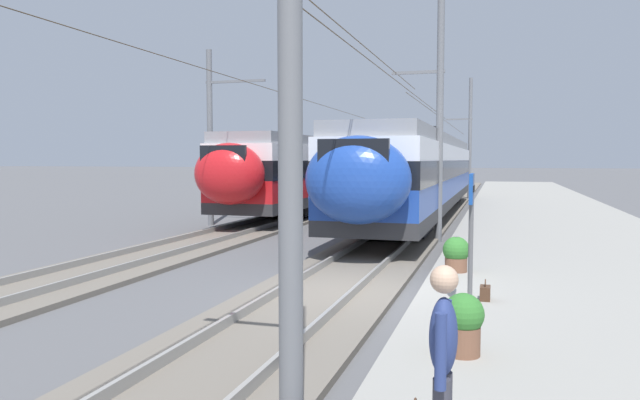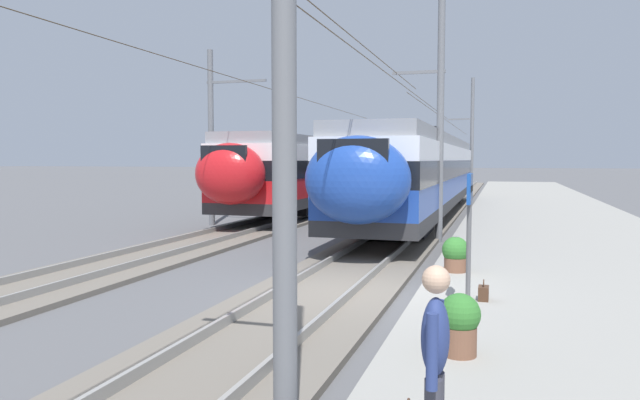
{
  "view_description": "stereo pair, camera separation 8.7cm",
  "coord_description": "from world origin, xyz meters",
  "px_view_note": "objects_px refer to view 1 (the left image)",
  "views": [
    {
      "loc": [
        -11.53,
        -2.62,
        2.78
      ],
      "look_at": [
        4.79,
        2.28,
        1.63
      ],
      "focal_mm": 33.42,
      "sensor_mm": 36.0,
      "label": 1
    },
    {
      "loc": [
        -11.51,
        -2.7,
        2.78
      ],
      "look_at": [
        4.79,
        2.28,
        1.63
      ],
      "focal_mm": 33.42,
      "sensor_mm": 36.0,
      "label": 2
    }
  ],
  "objects_px": {
    "potted_plant_by_shelter": "(456,253)",
    "handbag_near_sign": "(485,293)",
    "train_far_track": "(342,169)",
    "platform_sign": "(471,210)",
    "catenary_mast_west": "(281,12)",
    "catenary_mast_east": "(469,138)",
    "catenary_mast_mid": "(437,115)",
    "train_near_platform": "(422,172)",
    "potted_plant_platform_edge": "(463,321)",
    "passenger_walking": "(443,360)",
    "catenary_mast_far_side": "(214,133)"
  },
  "relations": [
    {
      "from": "catenary_mast_west",
      "to": "catenary_mast_east",
      "type": "bearing_deg",
      "value": -0.0
    },
    {
      "from": "train_near_platform",
      "to": "catenary_mast_mid",
      "type": "distance_m",
      "value": 7.73
    },
    {
      "from": "potted_plant_platform_edge",
      "to": "passenger_walking",
      "type": "bearing_deg",
      "value": -179.84
    },
    {
      "from": "catenary_mast_far_side",
      "to": "train_near_platform",
      "type": "bearing_deg",
      "value": -59.42
    },
    {
      "from": "catenary_mast_far_side",
      "to": "passenger_walking",
      "type": "bearing_deg",
      "value": -148.54
    },
    {
      "from": "potted_plant_platform_edge",
      "to": "potted_plant_by_shelter",
      "type": "distance_m",
      "value": 5.84
    },
    {
      "from": "platform_sign",
      "to": "potted_plant_by_shelter",
      "type": "xyz_separation_m",
      "value": [
        3.32,
        0.45,
        -1.24
      ]
    },
    {
      "from": "train_far_track",
      "to": "catenary_mast_mid",
      "type": "distance_m",
      "value": 17.25
    },
    {
      "from": "train_far_track",
      "to": "potted_plant_by_shelter",
      "type": "xyz_separation_m",
      "value": [
        -22.32,
        -8.48,
        -1.52
      ]
    },
    {
      "from": "catenary_mast_mid",
      "to": "catenary_mast_far_side",
      "type": "relative_size",
      "value": 1.0
    },
    {
      "from": "train_near_platform",
      "to": "catenary_mast_far_side",
      "type": "xyz_separation_m",
      "value": [
        -4.81,
        8.14,
        1.7
      ]
    },
    {
      "from": "catenary_mast_mid",
      "to": "handbag_near_sign",
      "type": "xyz_separation_m",
      "value": [
        -9.47,
        -1.82,
        -3.87
      ]
    },
    {
      "from": "train_far_track",
      "to": "catenary_mast_far_side",
      "type": "bearing_deg",
      "value": 170.42
    },
    {
      "from": "train_near_platform",
      "to": "catenary_mast_west",
      "type": "relative_size",
      "value": 0.7
    },
    {
      "from": "train_far_track",
      "to": "handbag_near_sign",
      "type": "bearing_deg",
      "value": -159.82
    },
    {
      "from": "train_far_track",
      "to": "potted_plant_platform_edge",
      "type": "height_order",
      "value": "train_far_track"
    },
    {
      "from": "handbag_near_sign",
      "to": "potted_plant_platform_edge",
      "type": "xyz_separation_m",
      "value": [
        -3.2,
        0.21,
        0.32
      ]
    },
    {
      "from": "train_far_track",
      "to": "catenary_mast_mid",
      "type": "bearing_deg",
      "value": -154.61
    },
    {
      "from": "catenary_mast_mid",
      "to": "platform_sign",
      "type": "xyz_separation_m",
      "value": [
        -10.16,
        -1.59,
        -2.33
      ]
    },
    {
      "from": "passenger_walking",
      "to": "platform_sign",
      "type": "bearing_deg",
      "value": 0.37
    },
    {
      "from": "train_far_track",
      "to": "handbag_near_sign",
      "type": "xyz_separation_m",
      "value": [
        -24.94,
        -9.17,
        -1.82
      ]
    },
    {
      "from": "train_near_platform",
      "to": "catenary_mast_mid",
      "type": "bearing_deg",
      "value": -169.23
    },
    {
      "from": "catenary_mast_east",
      "to": "handbag_near_sign",
      "type": "xyz_separation_m",
      "value": [
        -31.39,
        -1.82,
        -3.87
      ]
    },
    {
      "from": "train_near_platform",
      "to": "handbag_near_sign",
      "type": "xyz_separation_m",
      "value": [
        -16.79,
        -3.21,
        -1.81
      ]
    },
    {
      "from": "train_near_platform",
      "to": "catenary_mast_east",
      "type": "distance_m",
      "value": 14.81
    },
    {
      "from": "train_far_track",
      "to": "catenary_mast_east",
      "type": "distance_m",
      "value": 9.98
    },
    {
      "from": "catenary_mast_mid",
      "to": "potted_plant_by_shelter",
      "type": "bearing_deg",
      "value": -170.57
    },
    {
      "from": "catenary_mast_far_side",
      "to": "potted_plant_by_shelter",
      "type": "relative_size",
      "value": 49.91
    },
    {
      "from": "train_near_platform",
      "to": "potted_plant_platform_edge",
      "type": "bearing_deg",
      "value": -171.44
    },
    {
      "from": "train_near_platform",
      "to": "catenary_mast_west",
      "type": "height_order",
      "value": "catenary_mast_west"
    },
    {
      "from": "platform_sign",
      "to": "passenger_walking",
      "type": "xyz_separation_m",
      "value": [
        -5.57,
        -0.04,
        -0.72
      ]
    },
    {
      "from": "catenary_mast_east",
      "to": "passenger_walking",
      "type": "bearing_deg",
      "value": -177.53
    },
    {
      "from": "passenger_walking",
      "to": "potted_plant_by_shelter",
      "type": "height_order",
      "value": "passenger_walking"
    },
    {
      "from": "train_near_platform",
      "to": "train_far_track",
      "type": "height_order",
      "value": "same"
    },
    {
      "from": "handbag_near_sign",
      "to": "train_far_track",
      "type": "bearing_deg",
      "value": 20.18
    },
    {
      "from": "catenary_mast_east",
      "to": "handbag_near_sign",
      "type": "height_order",
      "value": "catenary_mast_east"
    },
    {
      "from": "platform_sign",
      "to": "potted_plant_platform_edge",
      "type": "bearing_deg",
      "value": -179.38
    },
    {
      "from": "catenary_mast_west",
      "to": "handbag_near_sign",
      "type": "height_order",
      "value": "catenary_mast_west"
    },
    {
      "from": "platform_sign",
      "to": "potted_plant_by_shelter",
      "type": "distance_m",
      "value": 3.57
    },
    {
      "from": "potted_plant_platform_edge",
      "to": "potted_plant_by_shelter",
      "type": "bearing_deg",
      "value": 4.7
    },
    {
      "from": "train_near_platform",
      "to": "potted_plant_by_shelter",
      "type": "height_order",
      "value": "train_near_platform"
    },
    {
      "from": "platform_sign",
      "to": "handbag_near_sign",
      "type": "relative_size",
      "value": 6.01
    },
    {
      "from": "train_near_platform",
      "to": "potted_plant_platform_edge",
      "type": "distance_m",
      "value": 20.26
    },
    {
      "from": "catenary_mast_west",
      "to": "handbag_near_sign",
      "type": "bearing_deg",
      "value": -18.4
    },
    {
      "from": "potted_plant_by_shelter",
      "to": "handbag_near_sign",
      "type": "bearing_deg",
      "value": -165.34
    },
    {
      "from": "catenary_mast_east",
      "to": "passenger_walking",
      "type": "relative_size",
      "value": 23.28
    },
    {
      "from": "train_far_track",
      "to": "platform_sign",
      "type": "distance_m",
      "value": 27.15
    },
    {
      "from": "potted_plant_by_shelter",
      "to": "catenary_mast_west",
      "type": "bearing_deg",
      "value": 172.01
    },
    {
      "from": "train_near_platform",
      "to": "passenger_walking",
      "type": "distance_m",
      "value": 23.27
    },
    {
      "from": "handbag_near_sign",
      "to": "potted_plant_by_shelter",
      "type": "xyz_separation_m",
      "value": [
        2.62,
        0.69,
        0.3
      ]
    }
  ]
}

